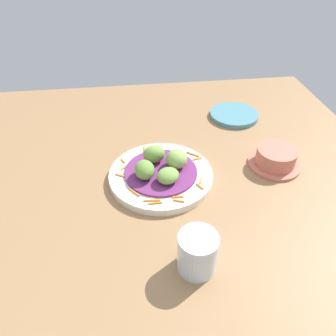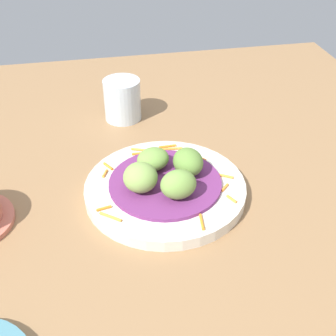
{
  "view_description": "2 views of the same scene",
  "coord_description": "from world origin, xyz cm",
  "px_view_note": "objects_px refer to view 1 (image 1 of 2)",
  "views": [
    {
      "loc": [
        56.22,
        -8.51,
        52.28
      ],
      "look_at": [
        -0.37,
        -1.2,
        6.04
      ],
      "focal_mm": 34.21,
      "sensor_mm": 36.0,
      "label": 1
    },
    {
      "loc": [
        -54.57,
        7.24,
        45.85
      ],
      "look_at": [
        -0.24,
        -3.44,
        5.87
      ],
      "focal_mm": 48.02,
      "sensor_mm": 36.0,
      "label": 2
    }
  ],
  "objects_px": {
    "guac_scoop_center": "(168,176)",
    "main_plate": "(161,176)",
    "guac_scoop_left": "(144,169)",
    "side_plate_small": "(234,115)",
    "water_glass": "(197,253)",
    "terracotta_bowl": "(275,158)",
    "guac_scoop_right": "(177,159)",
    "guac_scoop_back": "(154,154)"
  },
  "relations": [
    {
      "from": "guac_scoop_center",
      "to": "water_glass",
      "type": "relative_size",
      "value": 0.66
    },
    {
      "from": "water_glass",
      "to": "guac_scoop_back",
      "type": "bearing_deg",
      "value": -170.52
    },
    {
      "from": "guac_scoop_center",
      "to": "main_plate",
      "type": "bearing_deg",
      "value": -163.03
    },
    {
      "from": "guac_scoop_back",
      "to": "main_plate",
      "type": "bearing_deg",
      "value": 16.97
    },
    {
      "from": "guac_scoop_right",
      "to": "side_plate_small",
      "type": "distance_m",
      "value": 0.33
    },
    {
      "from": "main_plate",
      "to": "guac_scoop_right",
      "type": "xyz_separation_m",
      "value": [
        -0.01,
        0.04,
        0.04
      ]
    },
    {
      "from": "side_plate_small",
      "to": "terracotta_bowl",
      "type": "relative_size",
      "value": 1.15
    },
    {
      "from": "guac_scoop_back",
      "to": "terracotta_bowl",
      "type": "xyz_separation_m",
      "value": [
        0.03,
        0.3,
        -0.02
      ]
    },
    {
      "from": "main_plate",
      "to": "side_plate_small",
      "type": "distance_m",
      "value": 0.37
    },
    {
      "from": "guac_scoop_right",
      "to": "water_glass",
      "type": "height_order",
      "value": "water_glass"
    },
    {
      "from": "guac_scoop_center",
      "to": "water_glass",
      "type": "distance_m",
      "value": 0.21
    },
    {
      "from": "guac_scoop_right",
      "to": "guac_scoop_back",
      "type": "relative_size",
      "value": 0.97
    },
    {
      "from": "guac_scoop_left",
      "to": "guac_scoop_right",
      "type": "distance_m",
      "value": 0.08
    },
    {
      "from": "guac_scoop_back",
      "to": "side_plate_small",
      "type": "bearing_deg",
      "value": 129.72
    },
    {
      "from": "terracotta_bowl",
      "to": "guac_scoop_back",
      "type": "bearing_deg",
      "value": -94.81
    },
    {
      "from": "guac_scoop_left",
      "to": "water_glass",
      "type": "relative_size",
      "value": 0.69
    },
    {
      "from": "side_plate_small",
      "to": "terracotta_bowl",
      "type": "bearing_deg",
      "value": 7.01
    },
    {
      "from": "main_plate",
      "to": "guac_scoop_left",
      "type": "distance_m",
      "value": 0.05
    },
    {
      "from": "guac_scoop_left",
      "to": "water_glass",
      "type": "distance_m",
      "value": 0.25
    },
    {
      "from": "guac_scoop_back",
      "to": "terracotta_bowl",
      "type": "distance_m",
      "value": 0.3
    },
    {
      "from": "guac_scoop_center",
      "to": "side_plate_small",
      "type": "relative_size",
      "value": 0.35
    },
    {
      "from": "terracotta_bowl",
      "to": "water_glass",
      "type": "relative_size",
      "value": 1.61
    },
    {
      "from": "main_plate",
      "to": "terracotta_bowl",
      "type": "xyz_separation_m",
      "value": [
        -0.01,
        0.29,
        0.01
      ]
    },
    {
      "from": "guac_scoop_back",
      "to": "guac_scoop_center",
      "type": "bearing_deg",
      "value": 16.97
    },
    {
      "from": "guac_scoop_right",
      "to": "water_glass",
      "type": "bearing_deg",
      "value": -0.56
    },
    {
      "from": "main_plate",
      "to": "terracotta_bowl",
      "type": "bearing_deg",
      "value": 92.71
    },
    {
      "from": "terracotta_bowl",
      "to": "water_glass",
      "type": "height_order",
      "value": "water_glass"
    },
    {
      "from": "guac_scoop_center",
      "to": "water_glass",
      "type": "xyz_separation_m",
      "value": [
        0.21,
        0.02,
        -0.0
      ]
    },
    {
      "from": "main_plate",
      "to": "guac_scoop_center",
      "type": "distance_m",
      "value": 0.05
    },
    {
      "from": "guac_scoop_right",
      "to": "side_plate_small",
      "type": "xyz_separation_m",
      "value": [
        -0.25,
        0.22,
        -0.04
      ]
    },
    {
      "from": "main_plate",
      "to": "guac_scoop_center",
      "type": "xyz_separation_m",
      "value": [
        0.04,
        0.01,
        0.03
      ]
    },
    {
      "from": "guac_scoop_left",
      "to": "water_glass",
      "type": "height_order",
      "value": "water_glass"
    },
    {
      "from": "guac_scoop_left",
      "to": "terracotta_bowl",
      "type": "distance_m",
      "value": 0.33
    },
    {
      "from": "guac_scoop_left",
      "to": "side_plate_small",
      "type": "bearing_deg",
      "value": 132.81
    },
    {
      "from": "water_glass",
      "to": "guac_scoop_left",
      "type": "bearing_deg",
      "value": -162.46
    },
    {
      "from": "guac_scoop_back",
      "to": "water_glass",
      "type": "bearing_deg",
      "value": 9.48
    },
    {
      "from": "guac_scoop_right",
      "to": "terracotta_bowl",
      "type": "relative_size",
      "value": 0.39
    },
    {
      "from": "side_plate_small",
      "to": "water_glass",
      "type": "relative_size",
      "value": 1.86
    },
    {
      "from": "guac_scoop_left",
      "to": "guac_scoop_right",
      "type": "relative_size",
      "value": 1.08
    },
    {
      "from": "guac_scoop_center",
      "to": "guac_scoop_right",
      "type": "bearing_deg",
      "value": 151.97
    },
    {
      "from": "main_plate",
      "to": "guac_scoop_left",
      "type": "height_order",
      "value": "guac_scoop_left"
    },
    {
      "from": "guac_scoop_left",
      "to": "terracotta_bowl",
      "type": "relative_size",
      "value": 0.43
    }
  ]
}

